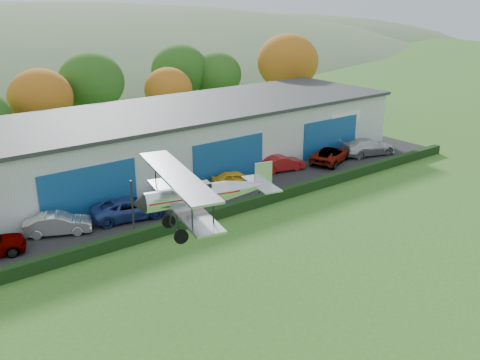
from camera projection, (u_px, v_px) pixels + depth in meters
ground at (421, 325)px, 25.20m from camera, size 300.00×300.00×0.00m
apron at (216, 189)px, 42.61m from camera, size 48.00×9.00×0.05m
hedge at (254, 202)px, 38.90m from camera, size 46.00×0.60×0.80m
hangar at (189, 135)px, 48.10m from camera, size 40.60×12.60×5.30m
tree_belt at (86, 89)px, 54.18m from camera, size 75.70×13.22×10.12m
car_1 at (58, 224)px, 34.45m from camera, size 4.45×3.07×1.39m
car_2 at (130, 208)px, 36.86m from camera, size 5.62×3.41×1.46m
car_3 at (187, 190)px, 40.45m from camera, size 4.99×2.95×1.36m
car_4 at (236, 179)px, 42.68m from camera, size 4.25×3.07×1.35m
car_5 at (282, 163)px, 46.64m from camera, size 4.35×2.27×1.36m
car_6 at (330, 155)px, 48.95m from camera, size 5.63×4.10×1.42m
car_7 at (367, 147)px, 51.20m from camera, size 5.93×3.51×1.61m
biplane at (199, 193)px, 24.12m from camera, size 6.86×7.81×2.91m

